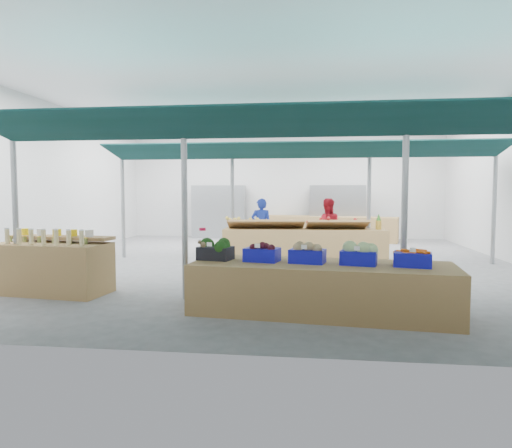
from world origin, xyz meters
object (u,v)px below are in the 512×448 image
at_px(veg_counter, 321,288).
at_px(vendor_right, 327,228).
at_px(fruit_counter, 304,246).
at_px(crate_stack, 440,301).
at_px(bottle_shelf, 53,266).
at_px(vendor_left, 261,227).

distance_m(veg_counter, vendor_right, 5.88).
distance_m(fruit_counter, crate_stack, 5.36).
height_order(bottle_shelf, crate_stack, bottle_shelf).
xyz_separation_m(veg_counter, vendor_left, (-1.54, 5.86, 0.43)).
distance_m(fruit_counter, vendor_left, 1.67).
distance_m(bottle_shelf, fruit_counter, 5.87).
bearing_deg(vendor_left, veg_counter, 102.07).
bearing_deg(veg_counter, crate_stack, -2.29).
relative_size(bottle_shelf, vendor_right, 1.29).
xyz_separation_m(fruit_counter, crate_stack, (1.95, -4.99, -0.15)).
bearing_deg(fruit_counter, veg_counter, -88.57).
distance_m(crate_stack, vendor_left, 6.88).
relative_size(bottle_shelf, vendor_left, 1.29).
height_order(bottle_shelf, vendor_left, vendor_left).
bearing_deg(bottle_shelf, vendor_left, 65.14).
relative_size(bottle_shelf, veg_counter, 0.55).
xyz_separation_m(bottle_shelf, crate_stack, (6.26, -1.01, -0.19)).
height_order(veg_counter, vendor_left, vendor_left).
xyz_separation_m(crate_stack, vendor_left, (-3.15, 6.09, 0.52)).
relative_size(veg_counter, crate_stack, 6.69).
xyz_separation_m(bottle_shelf, veg_counter, (4.65, -0.78, -0.11)).
bearing_deg(crate_stack, fruit_counter, 111.32).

